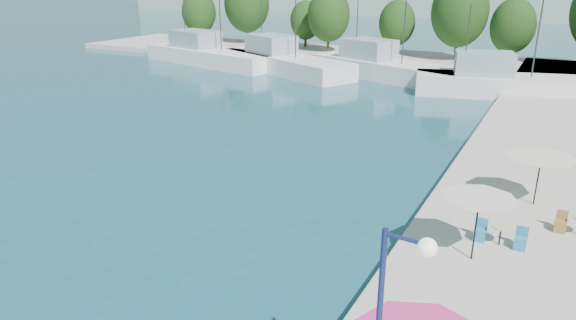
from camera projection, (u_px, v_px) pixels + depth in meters
The scene contains 16 objects.
quay_far at pixel (395, 60), 62.68m from camera, with size 90.00×16.00×0.60m, color #ABA59B.
trawler_01 at pixel (208, 55), 61.87m from camera, with size 19.67×9.12×10.20m.
trawler_02 at pixel (283, 62), 56.87m from camera, with size 18.47×11.86×10.20m.
trawler_03 at pixel (384, 68), 53.07m from camera, with size 18.10×10.57×10.20m.
trawler_04 at pixel (505, 84), 45.04m from camera, with size 16.55×7.95×10.20m.
tree_01 at pixel (199, 12), 76.72m from camera, with size 5.09×5.09×7.54m.
tree_02 at pixel (247, 4), 74.81m from camera, with size 6.57×6.57×9.73m.
tree_03 at pixel (306, 20), 71.34m from camera, with size 4.29×4.29×6.35m.
tree_04 at pixel (329, 15), 66.36m from camera, with size 5.50×5.50×8.14m.
tree_05 at pixel (397, 23), 64.66m from camera, with size 4.53×4.53×6.70m.
tree_06 at pixel (460, 12), 59.20m from camera, with size 6.50×6.50×9.62m.
tree_07 at pixel (513, 26), 57.19m from camera, with size 4.89×4.89×7.24m.
umbrella_white at pixel (479, 204), 17.34m from camera, with size 2.54×2.54×2.35m.
umbrella_cream at pixel (541, 163), 21.71m from camera, with size 2.88×2.88×2.18m.
cafe_table_02 at pixel (500, 238), 18.90m from camera, with size 1.82×0.70×0.76m.
street_lamp at pixel (396, 304), 9.75m from camera, with size 1.04×0.36×5.03m.
Camera 1 is at (10.50, 5.23, 9.96)m, focal length 32.00 mm.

